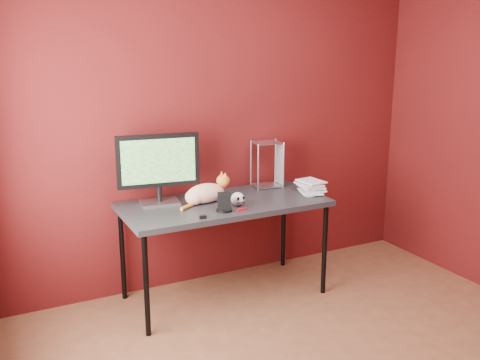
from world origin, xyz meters
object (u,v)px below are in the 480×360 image
desk (224,208)px  book_stack (303,125)px  cat (206,193)px  skull_mug (238,199)px  speaker (224,203)px  monitor (158,166)px

desk → book_stack: book_stack is taller
cat → skull_mug: 0.25m
speaker → monitor: bearing=157.3°
skull_mug → book_stack: 0.76m
cat → speaker: bearing=-90.3°
cat → book_stack: book_stack is taller
cat → speaker: (0.03, -0.25, -0.01)m
desk → cat: 0.18m
monitor → speaker: (0.34, -0.37, -0.23)m
desk → book_stack: size_ratio=1.42×
speaker → book_stack: bearing=35.7°
book_stack → speaker: bearing=-168.4°
monitor → book_stack: 1.12m
monitor → cat: size_ratio=1.35×
cat → book_stack: (0.76, -0.10, 0.46)m
cat → monitor: bearing=151.4°
desk → skull_mug: bearing=-71.3°
cat → desk: bearing=-24.1°
monitor → skull_mug: size_ratio=5.89×
monitor → speaker: 0.55m
cat → speaker: size_ratio=3.41×
monitor → skull_mug: monitor is taller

